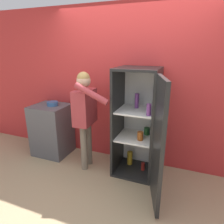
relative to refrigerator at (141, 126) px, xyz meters
The scene contains 6 objects.
ground_plane 1.02m from the refrigerator, 117.26° to the right, with size 12.00×12.00×0.00m, color tan.
wall_back 0.69m from the refrigerator, 123.24° to the left, with size 7.00×0.06×2.55m.
refrigerator is the anchor object (origin of this frame).
person 0.89m from the refrigerator, behind, with size 0.61×0.56×1.56m.
counter 1.72m from the refrigerator, behind, with size 0.62×0.56×0.92m.
bowl 1.64m from the refrigerator, behind, with size 0.19×0.19×0.07m.
Camera 1 is at (0.86, -2.10, 1.89)m, focal length 32.00 mm.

